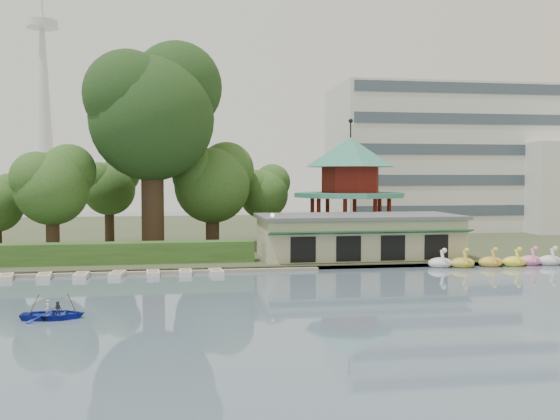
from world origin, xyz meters
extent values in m
plane|color=slate|center=(0.00, 0.00, 0.00)|extent=(220.00, 220.00, 0.00)
cube|color=#424930|center=(0.00, 52.00, 0.20)|extent=(220.00, 70.00, 0.40)
cube|color=gray|center=(0.00, 17.30, 0.15)|extent=(220.00, 0.60, 0.30)
cube|color=gray|center=(-12.00, 17.20, 0.12)|extent=(34.00, 1.60, 0.24)
cube|color=#B9B48C|center=(10.00, 22.00, 2.20)|extent=(18.00, 8.00, 3.60)
cube|color=#595B5E|center=(10.00, 22.00, 4.15)|extent=(18.60, 8.60, 0.30)
cube|color=#194C2D|center=(10.00, 17.70, 3.00)|extent=(18.00, 1.59, 0.45)
cylinder|color=#B9B48C|center=(12.00, 32.00, 1.00)|extent=(10.40, 10.40, 1.20)
cylinder|color=#388470|center=(12.00, 32.00, 5.85)|extent=(12.40, 12.40, 0.50)
cylinder|color=maroon|center=(12.00, 32.00, 7.50)|extent=(6.40, 6.40, 2.80)
cone|color=#388470|center=(12.00, 32.00, 10.50)|extent=(10.00, 10.00, 3.20)
cylinder|color=black|center=(12.00, 32.00, 13.00)|extent=(0.16, 0.16, 1.80)
cube|color=silver|center=(30.00, 50.00, 10.40)|extent=(30.00, 14.00, 20.00)
cone|color=silver|center=(-42.00, 140.00, 30.00)|extent=(6.00, 6.00, 60.00)
cylinder|color=silver|center=(-42.00, 140.00, 48.00)|extent=(8.00, 8.00, 2.00)
cube|color=#375C24|center=(-15.00, 20.50, 1.30)|extent=(30.00, 2.00, 1.80)
cylinder|color=black|center=(1.50, 19.00, 2.40)|extent=(0.12, 0.12, 4.00)
sphere|color=beige|center=(1.50, 19.00, 4.50)|extent=(0.36, 0.36, 0.36)
cylinder|color=#3A281C|center=(-9.00, 28.00, 5.66)|extent=(2.17, 2.17, 10.53)
sphere|color=#213E18|center=(-9.00, 28.00, 13.45)|extent=(12.08, 12.08, 12.08)
sphere|color=#213E18|center=(-6.58, 29.81, 16.82)|extent=(9.06, 9.06, 9.06)
sphere|color=#213E18|center=(-11.11, 26.79, 15.56)|extent=(8.45, 8.45, 8.45)
cylinder|color=#3A281C|center=(-18.00, 26.00, 2.95)|extent=(1.22, 1.22, 5.10)
sphere|color=#375C24|center=(-18.00, 26.00, 6.72)|extent=(6.75, 6.75, 6.75)
sphere|color=#375C24|center=(-16.65, 27.01, 8.36)|extent=(5.07, 5.07, 5.07)
sphere|color=#375C24|center=(-19.18, 25.32, 7.74)|extent=(4.73, 4.73, 4.73)
sphere|color=#375C24|center=(-22.97, 30.77, 6.23)|extent=(3.87, 3.87, 3.87)
cylinder|color=#3A281C|center=(-3.00, 32.00, 3.03)|extent=(1.43, 1.43, 5.25)
sphere|color=#375C24|center=(-3.00, 32.00, 6.91)|extent=(7.94, 7.94, 7.94)
sphere|color=#375C24|center=(-1.41, 33.19, 8.59)|extent=(5.95, 5.95, 5.95)
sphere|color=#375C24|center=(-4.39, 31.21, 7.96)|extent=(5.56, 5.56, 5.56)
cylinder|color=#3A281C|center=(3.00, 36.00, 2.58)|extent=(1.00, 1.00, 4.37)
sphere|color=#375C24|center=(3.00, 36.00, 5.81)|extent=(5.54, 5.54, 5.54)
sphere|color=#375C24|center=(4.11, 36.83, 7.21)|extent=(4.16, 4.16, 4.16)
sphere|color=#375C24|center=(2.03, 35.45, 6.69)|extent=(3.88, 3.88, 3.88)
cylinder|color=#3A281C|center=(-14.00, 36.00, 2.84)|extent=(1.02, 1.02, 4.89)
sphere|color=#375C24|center=(-14.00, 36.00, 6.46)|extent=(5.65, 5.65, 5.65)
sphere|color=#375C24|center=(-12.87, 36.85, 8.02)|extent=(4.24, 4.24, 4.24)
sphere|color=#375C24|center=(-14.99, 35.43, 7.44)|extent=(3.96, 3.96, 3.96)
ellipsoid|color=white|center=(15.82, 16.74, 0.35)|extent=(2.16, 1.44, 0.99)
cylinder|color=white|center=(15.82, 16.19, 0.90)|extent=(0.26, 0.79, 1.29)
sphere|color=white|center=(15.82, 15.89, 1.55)|extent=(0.44, 0.44, 0.44)
ellipsoid|color=gold|center=(17.73, 16.44, 0.35)|extent=(2.16, 1.44, 0.99)
cylinder|color=gold|center=(17.73, 15.89, 0.90)|extent=(0.26, 0.79, 1.29)
sphere|color=gold|center=(17.73, 15.59, 1.55)|extent=(0.44, 0.44, 0.44)
ellipsoid|color=gold|center=(20.39, 16.55, 0.35)|extent=(2.16, 1.44, 0.99)
cylinder|color=gold|center=(20.39, 16.00, 0.90)|extent=(0.26, 0.79, 1.29)
sphere|color=gold|center=(20.39, 15.70, 1.55)|extent=(0.44, 0.44, 0.44)
ellipsoid|color=yellow|center=(22.54, 16.42, 0.35)|extent=(2.16, 1.44, 0.99)
cylinder|color=yellow|center=(22.54, 15.87, 0.90)|extent=(0.26, 0.79, 1.29)
sphere|color=yellow|center=(22.54, 15.57, 1.55)|extent=(0.44, 0.44, 0.44)
ellipsoid|color=pink|center=(24.26, 16.80, 0.35)|extent=(2.16, 1.44, 0.99)
cylinder|color=pink|center=(24.26, 16.25, 0.90)|extent=(0.26, 0.79, 1.29)
sphere|color=pink|center=(24.26, 15.95, 1.55)|extent=(0.44, 0.44, 0.44)
ellipsoid|color=silver|center=(26.00, 16.58, 0.35)|extent=(2.16, 1.44, 0.99)
cylinder|color=silver|center=(26.00, 16.03, 0.90)|extent=(0.26, 0.79, 1.29)
sphere|color=silver|center=(26.00, 15.73, 1.55)|extent=(0.44, 0.44, 0.44)
cube|color=silver|center=(-19.48, 15.85, 0.18)|extent=(1.37, 2.44, 0.36)
cube|color=silver|center=(-16.70, 15.81, 0.18)|extent=(1.25, 2.40, 0.36)
cube|color=silver|center=(-13.93, 15.66, 0.18)|extent=(1.02, 2.31, 0.36)
cube|color=silver|center=(-11.25, 15.92, 0.18)|extent=(1.24, 2.40, 0.36)
cube|color=silver|center=(-8.50, 15.94, 0.18)|extent=(1.14, 2.36, 0.36)
cube|color=silver|center=(-5.98, 15.98, 0.18)|extent=(1.03, 2.31, 0.36)
cube|color=silver|center=(-3.52, 15.97, 0.18)|extent=(1.20, 2.38, 0.36)
imported|color=#1D2DAA|center=(-13.26, 1.44, 0.49)|extent=(4.83, 3.53, 0.98)
imported|color=silver|center=(-13.56, 1.64, 0.56)|extent=(0.35, 0.23, 0.93)
imported|color=#343C52|center=(-12.96, 1.24, 0.55)|extent=(0.45, 0.35, 0.90)
cylinder|color=#3A281C|center=(-14.46, 1.44, 0.35)|extent=(0.94, 0.29, 2.01)
cylinder|color=#3A281C|center=(-12.06, 1.44, 0.35)|extent=(0.94, 0.29, 2.01)
camera|label=1|loc=(-6.28, -33.94, 7.76)|focal=40.00mm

